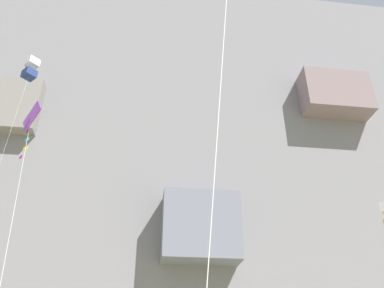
# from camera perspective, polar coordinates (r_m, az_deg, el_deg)

# --- Properties ---
(cliff_face) EXTENTS (180.00, 24.13, 57.17)m
(cliff_face) POSITION_cam_1_polar(r_m,az_deg,el_deg) (58.34, -0.60, -4.97)
(cliff_face) COLOR gray
(cliff_face) RESTS_ON ground
(kite_box_upper_mid) EXTENTS (1.73, 6.46, 29.64)m
(kite_box_upper_mid) POSITION_cam_1_polar(r_m,az_deg,el_deg) (41.02, -21.82, 9.82)
(kite_box_upper_mid) COLOR white
(kite_box_upper_mid) RESTS_ON ground
(kite_diamond_upper_left) EXTENTS (2.16, 4.38, 12.60)m
(kite_diamond_upper_left) POSITION_cam_1_polar(r_m,az_deg,el_deg) (15.37, -21.87, 2.57)
(kite_diamond_upper_left) COLOR purple
(kite_diamond_upper_left) RESTS_ON ground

